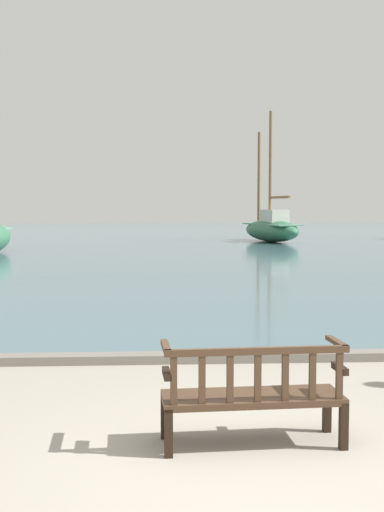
# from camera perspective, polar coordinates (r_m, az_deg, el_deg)

# --- Properties ---
(ground_plane) EXTENTS (160.00, 160.00, 0.00)m
(ground_plane) POSITION_cam_1_polar(r_m,az_deg,el_deg) (5.29, 5.44, -19.18)
(ground_plane) COLOR gray
(harbor_water) EXTENTS (100.00, 80.00, 0.08)m
(harbor_water) POSITION_cam_1_polar(r_m,az_deg,el_deg) (48.85, -2.15, 1.82)
(harbor_water) COLOR #476670
(harbor_water) RESTS_ON ground
(quay_edge_kerb) EXTENTS (40.00, 0.30, 0.12)m
(quay_edge_kerb) POSITION_cam_1_polar(r_m,az_deg,el_deg) (8.91, 1.77, -8.98)
(quay_edge_kerb) COLOR slate
(quay_edge_kerb) RESTS_ON ground
(park_bench) EXTENTS (1.63, 0.62, 0.92)m
(park_bench) POSITION_cam_1_polar(r_m,az_deg,el_deg) (5.81, 5.45, -12.05)
(park_bench) COLOR black
(park_bench) RESTS_ON ground
(sailboat_nearest_starboard) EXTENTS (3.44, 7.09, 7.91)m
(sailboat_nearest_starboard) POSITION_cam_1_polar(r_m,az_deg,el_deg) (39.41, 7.05, 2.52)
(sailboat_nearest_starboard) COLOR #2D6647
(sailboat_nearest_starboard) RESTS_ON harbor_water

